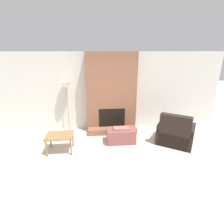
{
  "coord_description": "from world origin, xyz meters",
  "views": [
    {
      "loc": [
        -0.56,
        -3.04,
        2.62
      ],
      "look_at": [
        0.0,
        2.37,
        0.71
      ],
      "focal_mm": 28.0,
      "sensor_mm": 36.0,
      "label": 1
    }
  ],
  "objects_px": {
    "ottoman": "(121,135)",
    "armchair": "(175,135)",
    "side_table": "(60,137)",
    "floor_lamp_left": "(66,87)"
  },
  "relations": [
    {
      "from": "armchair",
      "to": "floor_lamp_left",
      "type": "bearing_deg",
      "value": 13.61
    },
    {
      "from": "side_table",
      "to": "floor_lamp_left",
      "type": "height_order",
      "value": "floor_lamp_left"
    },
    {
      "from": "armchair",
      "to": "side_table",
      "type": "relative_size",
      "value": 1.83
    },
    {
      "from": "floor_lamp_left",
      "to": "side_table",
      "type": "bearing_deg",
      "value": -93.87
    },
    {
      "from": "armchair",
      "to": "side_table",
      "type": "bearing_deg",
      "value": 35.1
    },
    {
      "from": "side_table",
      "to": "ottoman",
      "type": "bearing_deg",
      "value": 10.65
    },
    {
      "from": "armchair",
      "to": "floor_lamp_left",
      "type": "xyz_separation_m",
      "value": [
        -3.2,
        1.19,
        1.23
      ]
    },
    {
      "from": "armchair",
      "to": "ottoman",
      "type": "bearing_deg",
      "value": 24.58
    },
    {
      "from": "ottoman",
      "to": "side_table",
      "type": "distance_m",
      "value": 1.76
    },
    {
      "from": "ottoman",
      "to": "armchair",
      "type": "height_order",
      "value": "armchair"
    }
  ]
}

